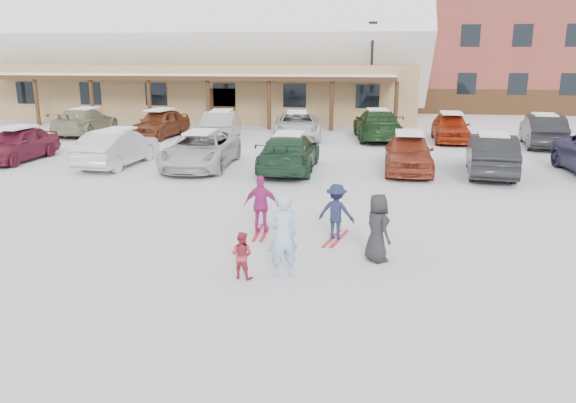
# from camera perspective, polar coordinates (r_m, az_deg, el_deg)

# --- Properties ---
(ground) EXTENTS (160.00, 160.00, 0.00)m
(ground) POSITION_cam_1_polar(r_m,az_deg,el_deg) (12.31, -2.04, -5.64)
(ground) COLOR white
(ground) RESTS_ON ground
(day_lodge) EXTENTS (29.12, 12.50, 10.38)m
(day_lodge) POSITION_cam_1_polar(r_m,az_deg,el_deg) (40.83, -7.90, 14.20)
(day_lodge) COLOR tan
(day_lodge) RESTS_ON ground
(lamp_post) EXTENTS (0.50, 0.25, 6.11)m
(lamp_post) POSITION_cam_1_polar(r_m,az_deg,el_deg) (35.07, 8.48, 13.30)
(lamp_post) COLOR black
(lamp_post) RESTS_ON ground
(conifer_0) EXTENTS (4.40, 4.40, 10.20)m
(conifer_0) POSITION_cam_1_polar(r_m,az_deg,el_deg) (49.98, -27.07, 14.87)
(conifer_0) COLOR black
(conifer_0) RESTS_ON ground
(conifer_2) EXTENTS (5.28, 5.28, 12.24)m
(conifer_2) POSITION_cam_1_polar(r_m,az_deg,el_deg) (62.29, -23.91, 15.95)
(conifer_2) COLOR black
(conifer_2) RESTS_ON ground
(conifer_3) EXTENTS (3.96, 3.96, 9.18)m
(conifer_3) POSITION_cam_1_polar(r_m,az_deg,el_deg) (55.50, 12.58, 15.34)
(conifer_3) COLOR black
(conifer_3) RESTS_ON ground
(adult_skier) EXTENTS (0.74, 0.65, 1.70)m
(adult_skier) POSITION_cam_1_polar(r_m,az_deg,el_deg) (10.99, -0.56, -3.47)
(adult_skier) COLOR #A4C4E5
(adult_skier) RESTS_ON ground
(toddler_red) EXTENTS (0.54, 0.47, 0.95)m
(toddler_red) POSITION_cam_1_polar(r_m,az_deg,el_deg) (11.07, -4.73, -5.44)
(toddler_red) COLOR #A92C3E
(toddler_red) RESTS_ON ground
(child_navy) EXTENTS (0.96, 0.69, 1.35)m
(child_navy) POSITION_cam_1_polar(r_m,az_deg,el_deg) (13.30, 4.93, -1.06)
(child_navy) COLOR #1A2042
(child_navy) RESTS_ON ground
(skis_child_navy) EXTENTS (0.52, 1.41, 0.03)m
(skis_child_navy) POSITION_cam_1_polar(r_m,az_deg,el_deg) (13.49, 4.87, -3.75)
(skis_child_navy) COLOR red
(skis_child_navy) RESTS_ON ground
(child_magenta) EXTENTS (0.86, 0.37, 1.44)m
(child_magenta) POSITION_cam_1_polar(r_m,az_deg,el_deg) (13.69, -2.72, -0.34)
(child_magenta) COLOR #AE277E
(child_magenta) RESTS_ON ground
(skis_child_magenta) EXTENTS (0.23, 1.40, 0.03)m
(skis_child_magenta) POSITION_cam_1_polar(r_m,az_deg,el_deg) (13.90, -2.69, -3.16)
(skis_child_magenta) COLOR red
(skis_child_magenta) RESTS_ON ground
(bystander_dark) EXTENTS (0.77, 0.86, 1.47)m
(bystander_dark) POSITION_cam_1_polar(r_m,az_deg,el_deg) (12.00, 9.08, -2.66)
(bystander_dark) COLOR #242326
(bystander_dark) RESTS_ON ground
(parked_car_0) EXTENTS (1.82, 4.15, 1.39)m
(parked_car_0) POSITION_cam_1_polar(r_m,az_deg,el_deg) (25.65, -25.77, 5.28)
(parked_car_0) COLOR maroon
(parked_car_0) RESTS_ON ground
(parked_car_1) EXTENTS (1.85, 4.45, 1.43)m
(parked_car_1) POSITION_cam_1_polar(r_m,az_deg,el_deg) (23.08, -16.95, 5.25)
(parked_car_1) COLOR silver
(parked_car_1) RESTS_ON ground
(parked_car_2) EXTENTS (2.43, 5.06, 1.39)m
(parked_car_2) POSITION_cam_1_polar(r_m,az_deg,el_deg) (22.00, -8.84, 5.22)
(parked_car_2) COLOR silver
(parked_car_2) RESTS_ON ground
(parked_car_3) EXTENTS (1.98, 4.86, 1.41)m
(parked_car_3) POSITION_cam_1_polar(r_m,az_deg,el_deg) (21.08, 0.13, 5.01)
(parked_car_3) COLOR #1E3F28
(parked_car_3) RESTS_ON ground
(parked_car_4) EXTENTS (1.85, 4.35, 1.47)m
(parked_car_4) POSITION_cam_1_polar(r_m,az_deg,el_deg) (21.43, 12.14, 4.92)
(parked_car_4) COLOR #953A24
(parked_car_4) RESTS_ON ground
(parked_car_5) EXTENTS (2.12, 4.67, 1.49)m
(parked_car_5) POSITION_cam_1_polar(r_m,az_deg,el_deg) (21.69, 19.95, 4.50)
(parked_car_5) COLOR black
(parked_car_5) RESTS_ON ground
(parked_car_7) EXTENTS (2.03, 4.91, 1.42)m
(parked_car_7) POSITION_cam_1_polar(r_m,az_deg,el_deg) (32.66, -19.89, 7.65)
(parked_car_7) COLOR gray
(parked_car_7) RESTS_ON ground
(parked_car_8) EXTENTS (2.33, 4.48, 1.46)m
(parked_car_8) POSITION_cam_1_polar(r_m,az_deg,el_deg) (30.49, -12.87, 7.74)
(parked_car_8) COLOR brown
(parked_car_8) RESTS_ON ground
(parked_car_9) EXTENTS (2.06, 4.61, 1.47)m
(parked_car_9) POSITION_cam_1_polar(r_m,az_deg,el_deg) (29.27, -6.74, 7.73)
(parked_car_9) COLOR #999A9D
(parked_car_9) RESTS_ON ground
(parked_car_10) EXTENTS (2.98, 5.30, 1.40)m
(parked_car_10) POSITION_cam_1_polar(r_m,az_deg,el_deg) (29.18, 0.93, 7.74)
(parked_car_10) COLOR silver
(parked_car_10) RESTS_ON ground
(parked_car_11) EXTENTS (2.68, 5.47, 1.53)m
(parked_car_11) POSITION_cam_1_polar(r_m,az_deg,el_deg) (29.27, 9.04, 7.71)
(parked_car_11) COLOR #1A391A
(parked_car_11) RESTS_ON ground
(parked_car_12) EXTENTS (1.84, 4.29, 1.44)m
(parked_car_12) POSITION_cam_1_polar(r_m,az_deg,el_deg) (29.42, 16.18, 7.26)
(parked_car_12) COLOR #A82B10
(parked_car_12) RESTS_ON ground
(parked_car_13) EXTENTS (2.21, 4.79, 1.52)m
(parked_car_13) POSITION_cam_1_polar(r_m,az_deg,el_deg) (29.29, 24.47, 6.57)
(parked_car_13) COLOR black
(parked_car_13) RESTS_ON ground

